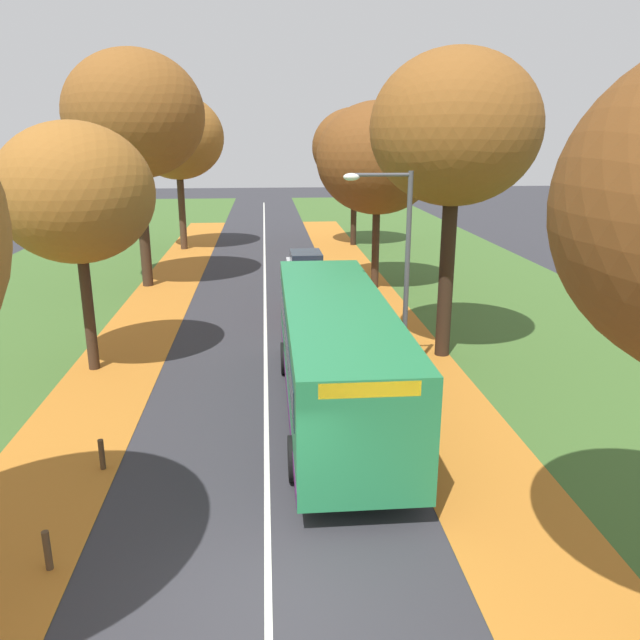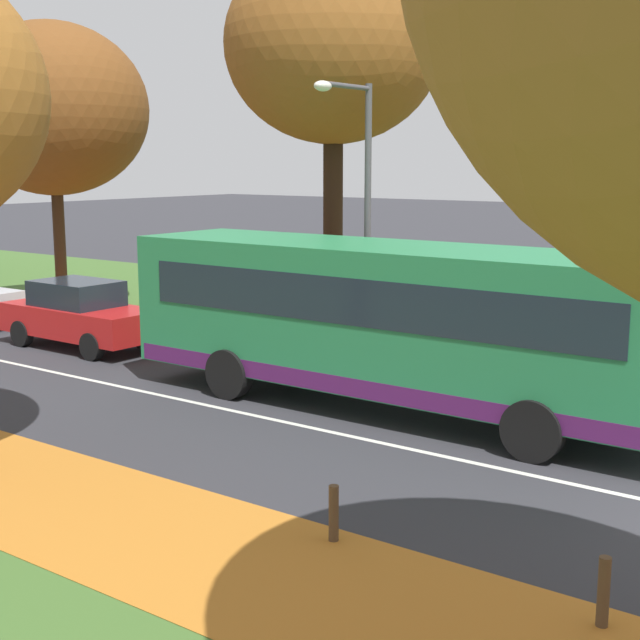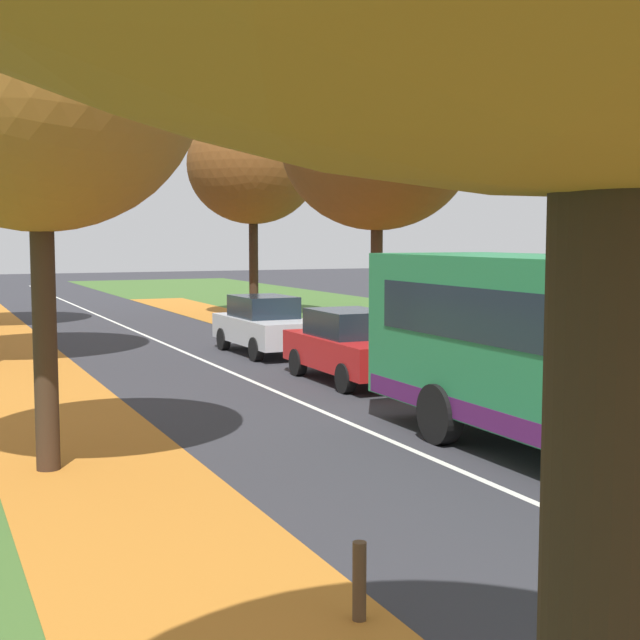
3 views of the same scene
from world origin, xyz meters
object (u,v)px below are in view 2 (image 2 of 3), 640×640
object	(u,v)px
bollard_second	(604,592)
car_red_lead	(81,314)
bollard_third	(334,514)
bus	(393,317)
tree_right_near	(333,46)
streetlamp_right	(359,196)
tree_right_mid	(53,110)

from	to	relation	value
bollard_second	car_red_lead	bearing A→B (deg)	68.86
bollard_third	bus	xyz separation A→B (m)	(5.31, 2.44, 1.35)
tree_right_near	streetlamp_right	size ratio (longest dim) A/B	1.56
tree_right_near	bollard_second	world-z (taller)	tree_right_near
bollard_second	bollard_third	bearing A→B (deg)	88.47
bollard_second	car_red_lead	distance (m)	15.66
bollard_third	bus	size ratio (longest dim) A/B	0.07
tree_right_mid	bollard_third	distance (m)	19.08
bollard_third	bus	bearing A→B (deg)	24.67
tree_right_mid	bus	size ratio (longest dim) A/B	0.81
bollard_third	tree_right_mid	bearing A→B (deg)	61.58
bollard_third	bollard_second	bearing A→B (deg)	-91.53
tree_right_near	bollard_third	bearing A→B (deg)	-144.81
bollard_second	streetlamp_right	world-z (taller)	streetlamp_right
tree_right_mid	bollard_second	bearing A→B (deg)	-114.46
bollard_second	bus	bearing A→B (deg)	46.47
car_red_lead	tree_right_mid	bearing A→B (deg)	56.29
tree_right_mid	bollard_third	world-z (taller)	tree_right_mid
tree_right_near	bus	bearing A→B (deg)	-134.04
bollard_third	streetlamp_right	size ratio (longest dim) A/B	0.12
tree_right_near	bollard_second	xyz separation A→B (m)	(-9.36, -9.78, -6.70)
bus	car_red_lead	xyz separation A→B (m)	(0.25, 8.92, -0.89)
bollard_second	car_red_lead	size ratio (longest dim) A/B	0.17
bollard_second	bollard_third	size ratio (longest dim) A/B	1.04
bollard_third	tree_right_near	bearing A→B (deg)	35.19
streetlamp_right	car_red_lead	bearing A→B (deg)	103.18
bollard_second	tree_right_near	bearing A→B (deg)	46.26
streetlamp_right	car_red_lead	distance (m)	7.70
tree_right_mid	bus	xyz separation A→B (m)	(-3.38, -13.61, -4.21)
streetlamp_right	bus	xyz separation A→B (m)	(-1.87, -1.98, -2.03)
bollard_second	bus	world-z (taller)	bus
tree_right_mid	streetlamp_right	distance (m)	11.92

